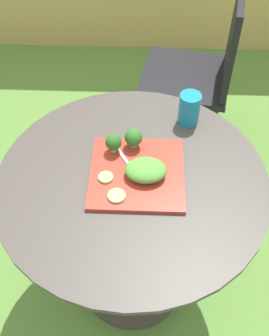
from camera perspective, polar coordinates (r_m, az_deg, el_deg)
name	(u,v)px	position (r m, az deg, el deg)	size (l,w,h in m)	color
ground_plane	(133,281)	(1.91, -0.25, -15.35)	(12.00, 12.00, 0.00)	#568438
patio_table	(132,225)	(1.51, -0.30, -7.93)	(0.87, 0.87, 0.73)	#423D38
patio_chair	(205,64)	(2.12, 9.77, 14.03)	(0.51, 0.51, 0.90)	black
salad_plate	(137,173)	(1.30, 0.35, -0.75)	(0.30, 0.30, 0.01)	#AD3323
drinking_glass	(189,110)	(1.45, 7.57, 7.95)	(0.07, 0.07, 0.12)	teal
fork	(127,162)	(1.31, -1.04, 0.79)	(0.09, 0.14, 0.00)	silver
lettuce_mound	(146,169)	(1.27, 1.57, -0.15)	(0.13, 0.10, 0.05)	#519338
broccoli_floret_0	(134,138)	(1.34, -0.04, 4.24)	(0.06, 0.06, 0.07)	#99B770
broccoli_floret_1	(113,143)	(1.32, -2.94, 3.54)	(0.05, 0.05, 0.07)	#99B770
cucumber_slice_0	(117,196)	(1.23, -2.51, -3.87)	(0.05, 0.05, 0.01)	#8EB766
cucumber_slice_1	(106,177)	(1.27, -4.00, -1.30)	(0.05, 0.05, 0.01)	#8EB766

